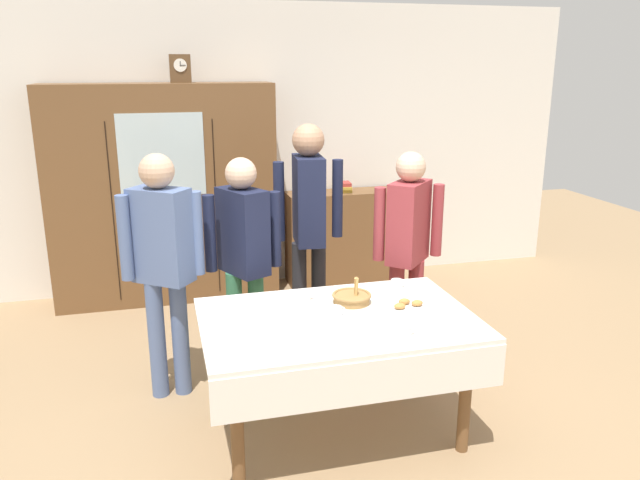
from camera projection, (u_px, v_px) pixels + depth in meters
name	position (u px, v px, depth m)	size (l,w,h in m)	color
ground_plane	(328.00, 413.00, 3.96)	(12.00, 12.00, 0.00)	#997A56
back_wall	(256.00, 148.00, 6.06)	(6.40, 0.10, 2.70)	silver
dining_table	(339.00, 336.00, 3.57)	(1.56, 1.03, 0.74)	brown
wall_cabinet	(164.00, 195.00, 5.66)	(2.01, 0.46, 1.98)	brown
mantel_clock	(180.00, 69.00, 5.41)	(0.18, 0.11, 0.24)	brown
bookshelf_low	(343.00, 237.00, 6.27)	(1.12, 0.35, 0.92)	brown
book_stack	(343.00, 187.00, 6.13)	(0.17, 0.22, 0.09)	#B29333
tea_cup_mid_right	(405.00, 332.00, 3.31)	(0.13, 0.13, 0.06)	white
tea_cup_near_right	(305.00, 297.00, 3.80)	(0.13, 0.13, 0.06)	white
tea_cup_front_edge	(336.00, 313.00, 3.56)	(0.13, 0.13, 0.06)	white
tea_cup_center	(397.00, 285.00, 4.01)	(0.13, 0.13, 0.06)	silver
bread_basket	(352.00, 297.00, 3.78)	(0.24, 0.24, 0.16)	#9E7542
pastry_plate	(408.00, 307.00, 3.68)	(0.28, 0.28, 0.05)	white
spoon_far_left	(252.00, 302.00, 3.80)	(0.12, 0.02, 0.01)	silver
spoon_back_edge	(240.00, 333.00, 3.36)	(0.12, 0.02, 0.01)	silver
person_behind_table_right	(408.00, 238.00, 4.43)	(0.52, 0.40, 1.56)	#933338
person_by_cabinet	(309.00, 216.00, 4.58)	(0.52, 0.38, 1.73)	#232328
person_beside_shelf	(243.00, 248.00, 4.21)	(0.52, 0.41, 1.56)	#33704C
person_behind_table_left	(163.00, 254.00, 3.93)	(0.52, 0.38, 1.62)	slate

